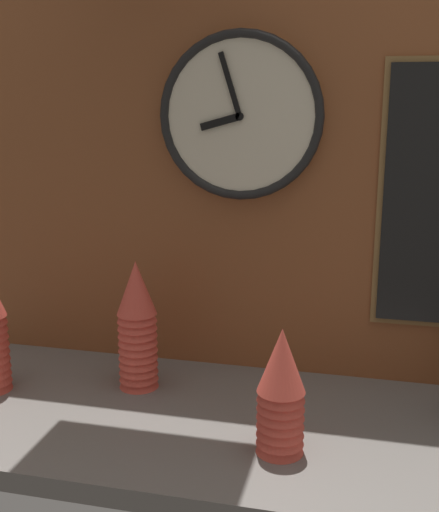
# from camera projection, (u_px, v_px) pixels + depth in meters

# --- Properties ---
(ground_plane) EXTENTS (1.60, 0.56, 0.04)m
(ground_plane) POSITION_uv_depth(u_px,v_px,m) (249.00, 428.00, 1.28)
(ground_plane) COLOR slate
(wall_tiled_back) EXTENTS (1.60, 0.03, 1.05)m
(wall_tiled_back) POSITION_uv_depth(u_px,v_px,m) (274.00, 142.00, 1.40)
(wall_tiled_back) COLOR brown
(wall_tiled_back) RESTS_ON ground_plane
(cup_stack_center_left) EXTENTS (0.09, 0.09, 0.29)m
(cup_stack_center_left) POSITION_uv_depth(u_px,v_px,m) (137.00, 325.00, 1.38)
(cup_stack_center_left) COLOR #DB4C3D
(cup_stack_center_left) RESTS_ON ground_plane
(cup_stack_center_right) EXTENTS (0.09, 0.09, 0.23)m
(cup_stack_center_right) POSITION_uv_depth(u_px,v_px,m) (281.00, 392.00, 1.13)
(cup_stack_center_right) COLOR #DB4C3D
(cup_stack_center_right) RESTS_ON ground_plane
(wall_clock) EXTENTS (0.36, 0.03, 0.36)m
(wall_clock) POSITION_uv_depth(u_px,v_px,m) (240.00, 116.00, 1.37)
(wall_clock) COLOR beige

